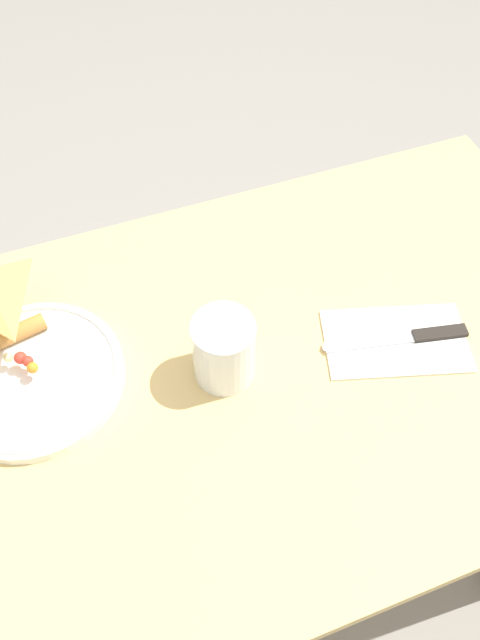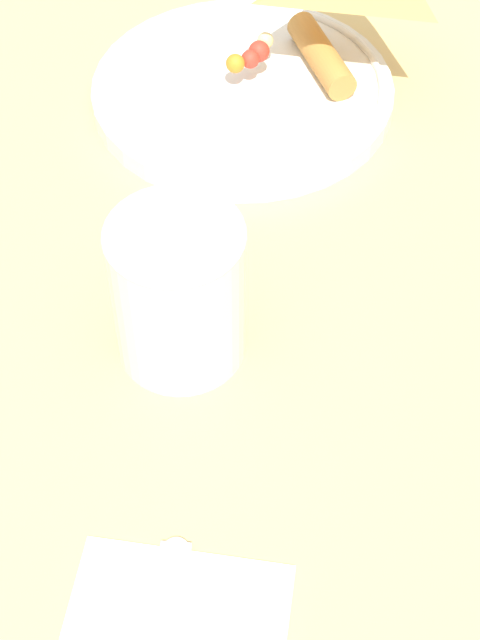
{
  "view_description": "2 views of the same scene",
  "coord_description": "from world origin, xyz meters",
  "views": [
    {
      "loc": [
        0.07,
        0.41,
        1.5
      ],
      "look_at": [
        -0.1,
        -0.05,
        0.81
      ],
      "focal_mm": 35.0,
      "sensor_mm": 36.0,
      "label": 1
    },
    {
      "loc": [
        -0.45,
        0.01,
        1.26
      ],
      "look_at": [
        -0.08,
        -0.05,
        0.81
      ],
      "focal_mm": 55.0,
      "sensor_mm": 36.0,
      "label": 2
    }
  ],
  "objects": [
    {
      "name": "napkin_folded",
      "position": [
        -0.3,
        0.03,
        0.77
      ],
      "size": [
        0.23,
        0.17,
        0.0
      ],
      "rotation": [
        0.0,
        0.0,
        -0.29
      ],
      "color": "white",
      "rests_on": "dining_table"
    },
    {
      "name": "butter_knife",
      "position": [
        -0.31,
        0.03,
        0.77
      ],
      "size": [
        0.21,
        0.06,
        0.01
      ],
      "rotation": [
        0.0,
        0.0,
        -0.21
      ],
      "color": "black",
      "rests_on": "napkin_folded"
    },
    {
      "name": "ground_plane",
      "position": [
        0.0,
        0.0,
        0.0
      ],
      "size": [
        6.0,
        6.0,
        0.0
      ],
      "primitive_type": "plane",
      "color": "gray"
    },
    {
      "name": "milk_glass",
      "position": [
        -0.06,
        -0.01,
        0.81
      ],
      "size": [
        0.08,
        0.08,
        0.1
      ],
      "color": "white",
      "rests_on": "dining_table"
    },
    {
      "name": "plate_pizza",
      "position": [
        0.19,
        -0.09,
        0.78
      ],
      "size": [
        0.24,
        0.24,
        0.05
      ],
      "color": "white",
      "rests_on": "dining_table"
    },
    {
      "name": "dining_table",
      "position": [
        0.0,
        0.0,
        0.65
      ],
      "size": [
        1.3,
        0.67,
        0.76
      ],
      "color": "#DBB770",
      "rests_on": "ground_plane"
    }
  ]
}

